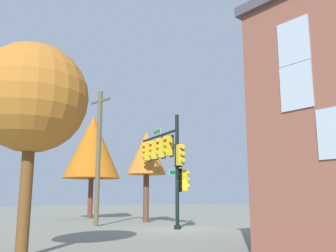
# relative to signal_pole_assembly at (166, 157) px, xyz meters

# --- Properties ---
(ground_plane) EXTENTS (120.00, 120.00, 0.00)m
(ground_plane) POSITION_rel_signal_pole_assembly_xyz_m (-1.35, 0.35, -3.88)
(ground_plane) COLOR gray
(signal_pole_assembly) EXTENTS (5.20, 1.66, 6.02)m
(signal_pole_assembly) POSITION_rel_signal_pole_assembly_xyz_m (0.00, 0.00, 0.00)
(signal_pole_assembly) COLOR black
(signal_pole_assembly) RESTS_ON ground_plane
(utility_pole) EXTENTS (1.80, 0.36, 7.95)m
(utility_pole) POSITION_rel_signal_pole_assembly_xyz_m (3.15, 2.57, 0.24)
(utility_pole) COLOR brown
(utility_pole) RESTS_ON ground_plane
(fire_hydrant) EXTENTS (0.33, 0.24, 0.83)m
(fire_hydrant) POSITION_rel_signal_pole_assembly_xyz_m (-5.08, -2.46, -3.47)
(fire_hydrant) COLOR #DFBC01
(fire_hydrant) RESTS_ON ground_plane
(tree_near) EXTENTS (4.59, 4.59, 8.23)m
(tree_near) POSITION_rel_signal_pole_assembly_xyz_m (10.89, -1.15, 1.79)
(tree_near) COLOR brown
(tree_near) RESTS_ON ground_plane
(tree_mid) EXTENTS (3.23, 3.23, 6.09)m
(tree_mid) POSITION_rel_signal_pole_assembly_xyz_m (-5.64, 9.69, 0.56)
(tree_mid) COLOR brown
(tree_mid) RESTS_ON ground_plane
(tree_far) EXTENTS (2.66, 2.66, 6.10)m
(tree_far) POSITION_rel_signal_pole_assembly_xyz_m (4.14, -1.67, 0.67)
(tree_far) COLOR brown
(tree_far) RESTS_ON ground_plane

